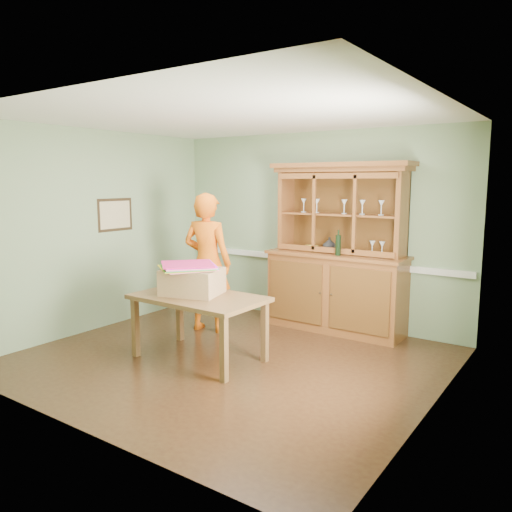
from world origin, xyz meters
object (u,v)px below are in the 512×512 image
Objects in this scene: cardboard_box at (192,282)px; person at (207,263)px; dining_table at (199,303)px; china_hutch at (337,273)px.

cardboard_box is 1.03m from person.
china_hutch is at bearing 68.64° from dining_table.
dining_table is 0.80× the size of person.
cardboard_box is (-0.12, 0.03, 0.23)m from dining_table.
cardboard_box is at bearing 166.62° from dining_table.
person is (-0.52, 0.89, 0.05)m from cardboard_box.
cardboard_box is 0.34× the size of person.
person is at bearing -144.74° from china_hutch.
china_hutch is 1.52× the size of dining_table.
dining_table is 0.26m from cardboard_box.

